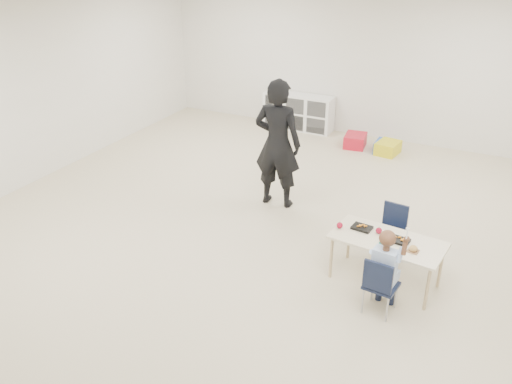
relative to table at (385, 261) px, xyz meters
The scene contains 16 objects.
room 2.05m from the table, behind, with size 9.00×9.02×2.80m.
table is the anchor object (origin of this frame).
chair_near 0.55m from the table, 80.46° to the right, with size 0.33×0.31×0.67m, color black, non-canonical shape.
chair_far 0.55m from the table, 99.54° to the left, with size 0.33×0.31×0.67m, color black, non-canonical shape.
child 0.60m from the table, 80.46° to the right, with size 0.45×0.45×1.06m, color #BCD7FF, non-canonical shape.
lunch_tray_near 0.32m from the table, ahead, with size 0.22×0.16×0.03m, color black.
lunch_tray_far 0.45m from the table, 163.24° to the left, with size 0.22×0.16×0.03m, color black.
milk_carton 0.35m from the table, 98.55° to the right, with size 0.07×0.07×0.10m, color white.
bread_roll 0.45m from the table, 21.98° to the right, with size 0.09×0.09×0.07m, color tan.
apple_near 0.35m from the table, 147.44° to the left, with size 0.07×0.07×0.07m, color maroon.
apple_far 0.64m from the table, behind, with size 0.07×0.07×0.07m, color maroon.
cubby_shelf 5.31m from the table, 123.20° to the left, with size 1.40×0.40×0.70m, color white.
adult 2.38m from the table, 146.89° to the left, with size 0.68×0.45×1.86m, color black.
bin_red 4.29m from the table, 111.50° to the left, with size 0.37×0.48×0.23m, color red.
bin_yellow 4.02m from the table, 103.56° to the left, with size 0.36×0.46×0.22m, color yellow.
bin_blue 4.08m from the table, 104.31° to the left, with size 0.33×0.42×0.21m, color blue.
Camera 1 is at (2.70, -5.42, 3.66)m, focal length 38.00 mm.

